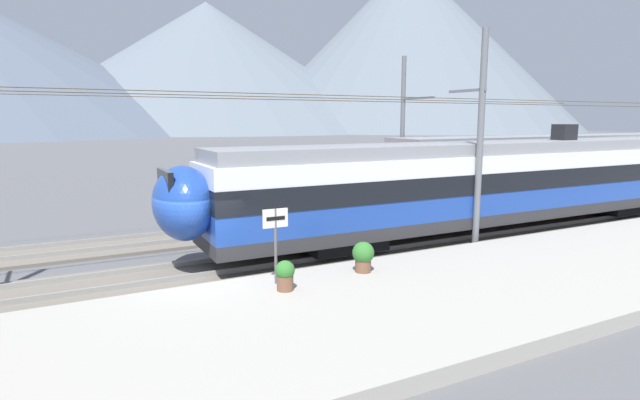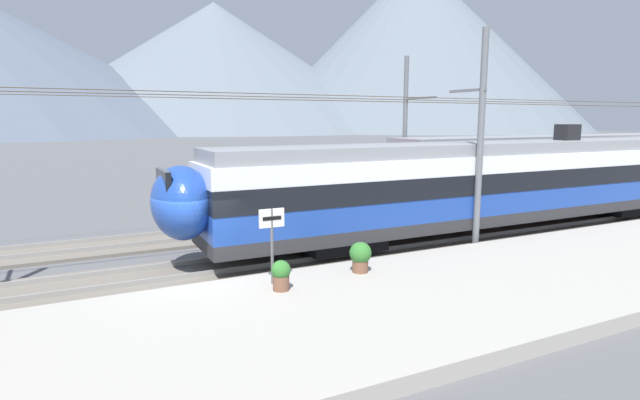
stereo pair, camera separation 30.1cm
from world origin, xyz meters
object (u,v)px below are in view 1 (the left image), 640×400
potted_plant_platform_edge (363,255)px  potted_plant_by_shelter (285,274)px  train_far_track (598,161)px  catenary_mast_mid (478,137)px  train_near_platform (490,181)px  catenary_mast_far_side (404,130)px  platform_sign (275,229)px

potted_plant_platform_edge → potted_plant_by_shelter: potted_plant_platform_edge is taller
potted_plant_by_shelter → train_far_track: bearing=18.4°
catenary_mast_mid → potted_plant_by_shelter: catenary_mast_mid is taller
train_near_platform → potted_plant_by_shelter: (-10.80, -3.55, -1.41)m
train_far_track → potted_plant_by_shelter: train_far_track is taller
catenary_mast_far_side → platform_sign: 15.31m
platform_sign → train_near_platform: bearing=15.3°
catenary_mast_far_side → potted_plant_by_shelter: bearing=-137.8°
train_near_platform → catenary_mast_far_side: catenary_mast_far_side is taller
train_far_track → catenary_mast_mid: 17.49m
catenary_mast_far_side → potted_plant_by_shelter: size_ratio=59.50×
catenary_mast_mid → platform_sign: size_ratio=23.02×
train_near_platform → train_far_track: size_ratio=0.80×
train_near_platform → catenary_mast_mid: 3.27m
train_near_platform → catenary_mast_far_side: bearing=84.2°
train_far_track → potted_plant_by_shelter: bearing=-161.6°
catenary_mast_far_side → potted_plant_platform_edge: 13.78m
potted_plant_platform_edge → potted_plant_by_shelter: size_ratio=1.13×
catenary_mast_far_side → potted_plant_by_shelter: 15.90m
train_far_track → catenary_mast_far_side: 13.64m
train_near_platform → catenary_mast_mid: catenary_mast_mid is taller
platform_sign → catenary_mast_far_side: bearing=40.5°
catenary_mast_far_side → platform_sign: bearing=-139.5°
catenary_mast_mid → potted_plant_by_shelter: 9.41m
platform_sign → potted_plant_platform_edge: size_ratio=2.29×
platform_sign → potted_plant_platform_edge: bearing=-4.0°
catenary_mast_mid → potted_plant_platform_edge: 6.95m
train_near_platform → catenary_mast_far_side: 7.20m
train_far_track → potted_plant_by_shelter: (-24.83, -8.26, -1.42)m
train_near_platform → platform_sign: size_ratio=13.01×
catenary_mast_far_side → platform_sign: size_ratio=23.02×
train_near_platform → platform_sign: (-10.81, -2.95, -0.34)m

